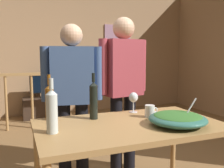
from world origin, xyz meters
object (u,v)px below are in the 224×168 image
framed_picture (118,35)px  wine_glass (133,98)px  flat_screen_tv (45,84)px  person_standing_left (72,89)px  stair_railing (20,94)px  serving_table (130,132)px  tv_console (46,107)px  wine_bottle_clear (52,110)px  person_standing_right (123,81)px  salad_bowl (178,118)px  wine_bottle_dark (94,100)px  mug_white (150,111)px  wine_bottle_amber (50,101)px

framed_picture → wine_glass: (-1.27, -3.47, -0.85)m
flat_screen_tv → person_standing_left: (-0.02, -2.71, 0.26)m
stair_railing → person_standing_left: 2.12m
serving_table → person_standing_left: bearing=110.0°
stair_railing → serving_table: stair_railing is taller
framed_picture → serving_table: (-1.46, -3.80, -1.06)m
tv_console → wine_bottle_clear: 3.62m
wine_bottle_clear → flat_screen_tv: bearing=84.6°
person_standing_right → framed_picture: bearing=-121.9°
wine_bottle_clear → person_standing_left: bearing=68.5°
salad_bowl → person_standing_left: person_standing_left is taller
stair_railing → person_standing_right: (1.04, -2.04, 0.38)m
stair_railing → flat_screen_tv: 0.84m
flat_screen_tv → wine_glass: 3.19m
flat_screen_tv → person_standing_right: (0.54, -2.71, 0.32)m
wine_bottle_dark → framed_picture: bearing=64.7°
serving_table → salad_bowl: 0.38m
mug_white → salad_bowl: bearing=-75.1°
tv_console → person_standing_left: bearing=-90.4°
framed_picture → wine_glass: 3.79m
wine_bottle_amber → mug_white: wine_bottle_amber is taller
salad_bowl → person_standing_right: (-0.04, 0.94, 0.19)m
flat_screen_tv → salad_bowl: size_ratio=1.38×
person_standing_left → salad_bowl: bearing=133.3°
framed_picture → person_standing_right: 3.34m
salad_bowl → person_standing_left: (-0.60, 0.94, 0.13)m
flat_screen_tv → salad_bowl: bearing=-81.0°
wine_bottle_clear → wine_bottle_amber: (0.03, 0.36, -0.01)m
framed_picture → person_standing_right: size_ratio=0.38×
wine_bottle_dark → wine_bottle_clear: bearing=-145.3°
mug_white → person_standing_left: person_standing_left is taller
mug_white → person_standing_left: size_ratio=0.07×
tv_console → person_standing_left: 2.84m
wine_glass → wine_bottle_dark: 0.42m
person_standing_right → person_standing_left: bearing=-10.6°
serving_table → mug_white: bearing=26.2°
framed_picture → salad_bowl: bearing=-106.1°
wine_bottle_clear → person_standing_left: size_ratio=0.24×
serving_table → wine_glass: bearing=60.1°
flat_screen_tv → mug_white: flat_screen_tv is taller
mug_white → wine_glass: bearing=103.8°
stair_railing → wine_bottle_dark: size_ratio=7.89×
framed_picture → wine_glass: framed_picture is taller
flat_screen_tv → person_standing_right: bearing=-78.7°
stair_railing → serving_table: (0.76, -2.81, 0.07)m
mug_white → person_standing_left: (-0.53, 0.65, 0.13)m
tv_console → person_standing_right: size_ratio=0.53×
framed_picture → wine_bottle_amber: size_ratio=1.74×
framed_picture → wine_bottle_clear: framed_picture is taller
stair_railing → tv_console: stair_railing is taller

